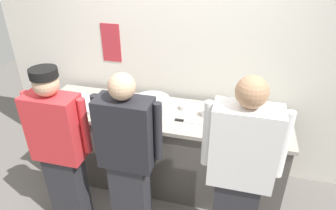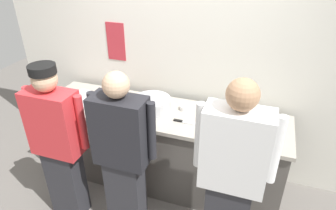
# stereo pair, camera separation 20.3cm
# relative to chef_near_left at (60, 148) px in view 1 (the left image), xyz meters

# --- Properties ---
(ground_plane) EXTENTS (9.00, 9.00, 0.00)m
(ground_plane) POSITION_rel_chef_near_left_xyz_m (0.74, 0.36, -0.87)
(ground_plane) COLOR slate
(wall_back) EXTENTS (4.11, 0.11, 2.93)m
(wall_back) POSITION_rel_chef_near_left_xyz_m (0.74, 1.22, 0.59)
(wall_back) COLOR silver
(wall_back) RESTS_ON ground
(prep_counter) EXTENTS (2.62, 0.71, 0.93)m
(prep_counter) POSITION_rel_chef_near_left_xyz_m (0.74, 0.74, -0.40)
(prep_counter) COLOR #56514C
(prep_counter) RESTS_ON ground
(chef_near_left) EXTENTS (0.59, 0.24, 1.63)m
(chef_near_left) POSITION_rel_chef_near_left_xyz_m (0.00, 0.00, 0.00)
(chef_near_left) COLOR #2D2D33
(chef_near_left) RESTS_ON ground
(chef_center) EXTENTS (0.60, 0.24, 1.64)m
(chef_center) POSITION_rel_chef_near_left_xyz_m (0.63, 0.04, -0.00)
(chef_center) COLOR #2D2D33
(chef_center) RESTS_ON ground
(chef_far_right) EXTENTS (0.63, 0.24, 1.73)m
(chef_far_right) POSITION_rel_chef_near_left_xyz_m (1.57, 0.02, 0.05)
(chef_far_right) COLOR #2D2D33
(chef_far_right) RESTS_ON ground
(plate_stack_front) EXTENTS (0.19, 0.19, 0.10)m
(plate_stack_front) POSITION_rel_chef_near_left_xyz_m (1.76, 0.63, 0.11)
(plate_stack_front) COLOR white
(plate_stack_front) RESTS_ON prep_counter
(plate_stack_rear) EXTENTS (0.19, 0.19, 0.10)m
(plate_stack_rear) POSITION_rel_chef_near_left_xyz_m (1.51, 0.79, 0.11)
(plate_stack_rear) COLOR white
(plate_stack_rear) RESTS_ON prep_counter
(mixing_bowl_steel) EXTENTS (0.39, 0.39, 0.13)m
(mixing_bowl_steel) POSITION_rel_chef_near_left_xyz_m (0.63, 0.76, 0.12)
(mixing_bowl_steel) COLOR #B7BABF
(mixing_bowl_steel) RESTS_ON prep_counter
(sheet_tray) EXTENTS (0.48, 0.41, 0.02)m
(sheet_tray) POSITION_rel_chef_near_left_xyz_m (-0.15, 0.71, 0.07)
(sheet_tray) COLOR #B7BABF
(sheet_tray) RESTS_ON prep_counter
(squeeze_bottle_primary) EXTENTS (0.06, 0.06, 0.18)m
(squeeze_bottle_primary) POSITION_rel_chef_near_left_xyz_m (0.32, 0.72, 0.14)
(squeeze_bottle_primary) COLOR #E5E066
(squeeze_bottle_primary) RESTS_ON prep_counter
(ramekin_green_sauce) EXTENTS (0.10, 0.10, 0.05)m
(ramekin_green_sauce) POSITION_rel_chef_near_left_xyz_m (0.96, 0.86, 0.08)
(ramekin_green_sauce) COLOR white
(ramekin_green_sauce) RESTS_ON prep_counter
(ramekin_red_sauce) EXTENTS (0.09, 0.09, 0.05)m
(ramekin_red_sauce) POSITION_rel_chef_near_left_xyz_m (1.76, 0.93, 0.08)
(ramekin_red_sauce) COLOR white
(ramekin_red_sauce) RESTS_ON prep_counter
(ramekin_yellow_sauce) EXTENTS (0.11, 0.11, 0.04)m
(ramekin_yellow_sauce) POSITION_rel_chef_near_left_xyz_m (1.54, 0.58, 0.08)
(ramekin_yellow_sauce) COLOR white
(ramekin_yellow_sauce) RESTS_ON prep_counter
(deli_cup) EXTENTS (0.09, 0.09, 0.08)m
(deli_cup) POSITION_rel_chef_near_left_xyz_m (1.20, 0.78, 0.10)
(deli_cup) COLOR white
(deli_cup) RESTS_ON prep_counter
(chefs_knife) EXTENTS (0.28, 0.03, 0.02)m
(chefs_knife) POSITION_rel_chef_near_left_xyz_m (1.03, 0.62, 0.06)
(chefs_knife) COLOR #B7BABF
(chefs_knife) RESTS_ON prep_counter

